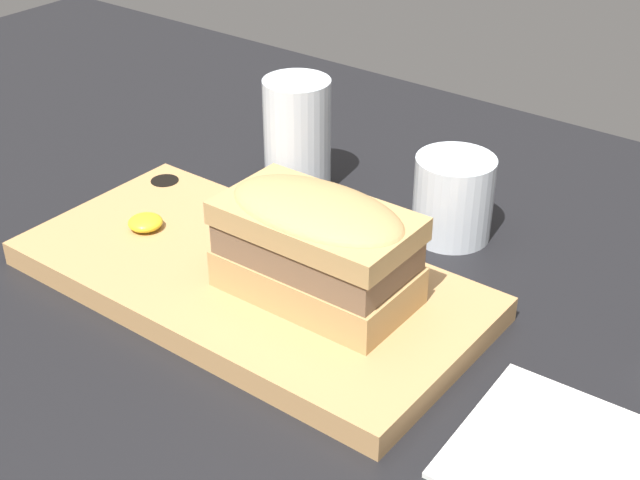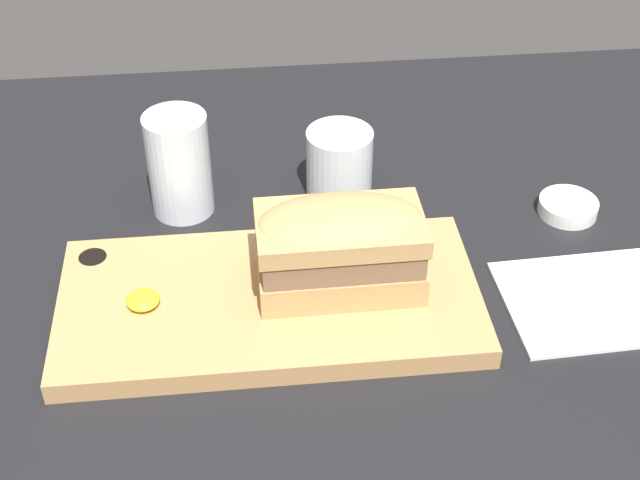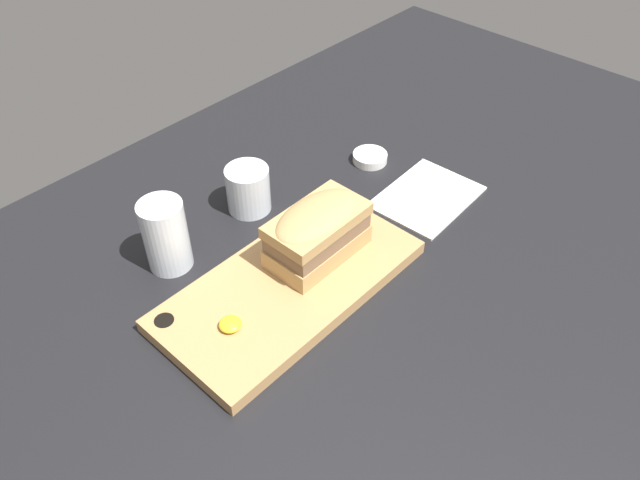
% 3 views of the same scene
% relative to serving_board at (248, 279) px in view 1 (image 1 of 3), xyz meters
% --- Properties ---
extents(dining_table, '(1.75, 0.98, 0.02)m').
position_rel_serving_board_xyz_m(dining_table, '(0.08, -0.01, -0.02)').
color(dining_table, black).
rests_on(dining_table, ground).
extents(serving_board, '(0.39, 0.19, 0.02)m').
position_rel_serving_board_xyz_m(serving_board, '(0.00, 0.00, 0.00)').
color(serving_board, tan).
rests_on(serving_board, dining_table).
extents(sandwich, '(0.15, 0.08, 0.09)m').
position_rel_serving_board_xyz_m(sandwich, '(0.07, 0.01, 0.06)').
color(sandwich, tan).
rests_on(sandwich, serving_board).
extents(mustard_dollop, '(0.03, 0.03, 0.01)m').
position_rel_serving_board_xyz_m(mustard_dollop, '(-0.11, -0.00, 0.02)').
color(mustard_dollop, gold).
rests_on(mustard_dollop, serving_board).
extents(water_glass, '(0.07, 0.07, 0.11)m').
position_rel_serving_board_xyz_m(water_glass, '(-0.08, 0.17, 0.04)').
color(water_glass, silver).
rests_on(water_glass, dining_table).
extents(wine_glass, '(0.07, 0.07, 0.08)m').
position_rel_serving_board_xyz_m(wine_glass, '(0.09, 0.18, 0.02)').
color(wine_glass, silver).
rests_on(wine_glass, dining_table).
extents(napkin, '(0.18, 0.14, 0.00)m').
position_rel_serving_board_xyz_m(napkin, '(0.31, -0.02, -0.01)').
color(napkin, white).
rests_on(napkin, dining_table).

